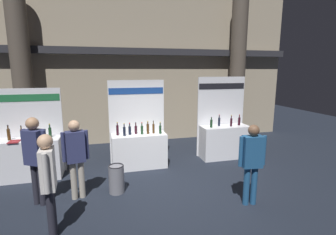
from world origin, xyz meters
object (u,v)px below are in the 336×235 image
object	(u,v)px
visitor_2	(76,153)
visitor_3	(48,177)
exhibitor_booth_0	(25,155)
visitor_4	(35,153)
exhibitor_booth_2	(224,138)
exhibitor_booth_1	(139,146)
visitor_0	(252,158)
trash_bin	(116,179)

from	to	relation	value
visitor_2	visitor_3	distance (m)	1.26
exhibitor_booth_0	visitor_4	size ratio (longest dim) A/B	1.24
exhibitor_booth_0	visitor_4	world-z (taller)	exhibitor_booth_0
exhibitor_booth_2	visitor_2	distance (m)	4.55
exhibitor_booth_1	visitor_0	world-z (taller)	exhibitor_booth_1
exhibitor_booth_0	visitor_3	bearing A→B (deg)	-67.93
visitor_0	visitor_4	distance (m)	4.33
exhibitor_booth_0	visitor_0	size ratio (longest dim) A/B	1.36
visitor_0	visitor_2	distance (m)	3.63
visitor_2	exhibitor_booth_1	bearing A→B (deg)	32.39
exhibitor_booth_0	visitor_4	distance (m)	1.70
exhibitor_booth_2	trash_bin	distance (m)	3.78
visitor_0	exhibitor_booth_1	bearing A→B (deg)	132.39
exhibitor_booth_1	visitor_2	world-z (taller)	exhibitor_booth_1
exhibitor_booth_2	visitor_4	bearing A→B (deg)	-161.28
exhibitor_booth_2	visitor_4	distance (m)	5.29
exhibitor_booth_2	visitor_0	xyz separation A→B (m)	(-0.80, -2.76, 0.37)
exhibitor_booth_0	exhibitor_booth_1	bearing A→B (deg)	1.16
exhibitor_booth_2	exhibitor_booth_0	bearing A→B (deg)	-178.05
exhibitor_booth_1	visitor_3	distance (m)	3.30
visitor_3	exhibitor_booth_2	bearing A→B (deg)	117.63
trash_bin	visitor_4	bearing A→B (deg)	-175.34
trash_bin	visitor_3	distance (m)	1.84
exhibitor_booth_0	visitor_2	size ratio (longest dim) A/B	1.32
exhibitor_booth_1	visitor_3	world-z (taller)	exhibitor_booth_1
visitor_2	visitor_4	world-z (taller)	visitor_4
trash_bin	visitor_4	size ratio (longest dim) A/B	0.35
visitor_0	exhibitor_booth_2	bearing A→B (deg)	80.26
exhibitor_booth_2	visitor_0	bearing A→B (deg)	-106.11
trash_bin	exhibitor_booth_2	bearing A→B (deg)	24.53
exhibitor_booth_2	visitor_3	distance (m)	5.37
exhibitor_booth_0	trash_bin	bearing A→B (deg)	-32.09
exhibitor_booth_0	visitor_2	xyz separation A→B (m)	(1.37, -1.42, 0.42)
trash_bin	visitor_4	world-z (taller)	visitor_4
visitor_3	visitor_4	distance (m)	1.24
exhibitor_booth_1	visitor_2	distance (m)	2.17
exhibitor_booth_2	visitor_3	size ratio (longest dim) A/B	1.44
exhibitor_booth_1	exhibitor_booth_2	size ratio (longest dim) A/B	0.97
exhibitor_booth_1	trash_bin	world-z (taller)	exhibitor_booth_1
exhibitor_booth_0	trash_bin	size ratio (longest dim) A/B	3.52
visitor_4	visitor_0	bearing A→B (deg)	-164.07
exhibitor_booth_0	visitor_0	world-z (taller)	exhibitor_booth_0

